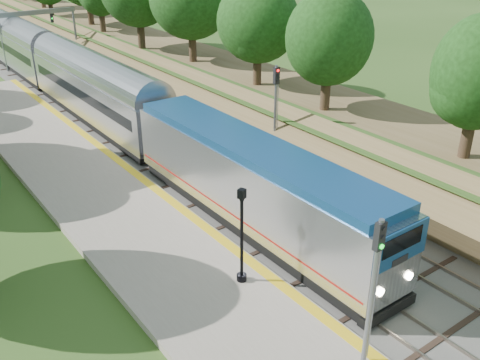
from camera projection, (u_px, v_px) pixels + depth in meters
trackbed at (27, 59)px, 63.65m from camera, size 9.50×170.00×0.28m
platform at (141, 232)px, 27.82m from camera, size 6.40×68.00×0.38m
yellow_stripe at (187, 213)px, 29.25m from camera, size 0.55×68.00×0.01m
embankment at (92, 35)px, 67.27m from camera, size 10.64×170.00×11.70m
signal_gantry at (38, 23)px, 58.19m from camera, size 8.40×0.38×6.20m
lamppost_far at (242, 241)px, 22.92m from camera, size 0.45×0.45×4.53m
signal_platform at (374, 279)px, 17.78m from camera, size 0.35×0.28×5.96m
signal_farside at (276, 105)px, 34.26m from camera, size 0.36×0.29×6.62m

